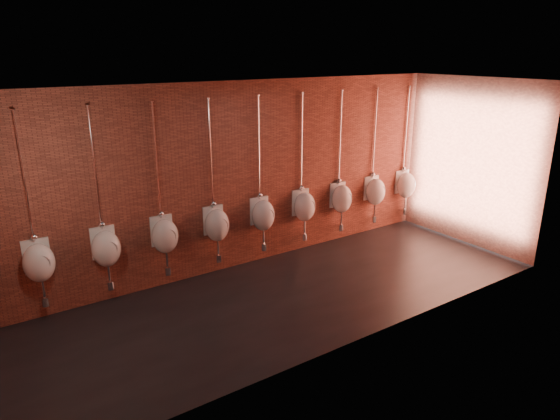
{
  "coord_description": "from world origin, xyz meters",
  "views": [
    {
      "loc": [
        -4.03,
        -5.69,
        3.68
      ],
      "look_at": [
        0.43,
        0.9,
        1.1
      ],
      "focal_mm": 32.0,
      "sensor_mm": 36.0,
      "label": 1
    }
  ],
  "objects_px": {
    "urinal_9": "(406,184)",
    "urinal_1": "(39,262)",
    "urinal_3": "(165,235)",
    "urinal_8": "(375,191)",
    "urinal_4": "(217,224)",
    "urinal_5": "(263,215)",
    "urinal_6": "(304,206)",
    "urinal_7": "(342,198)",
    "urinal_2": "(106,248)"
  },
  "relations": [
    {
      "from": "urinal_2",
      "to": "urinal_5",
      "type": "bearing_deg",
      "value": 0.0
    },
    {
      "from": "urinal_7",
      "to": "urinal_9",
      "type": "xyz_separation_m",
      "value": [
        1.81,
        0.0,
        0.0
      ]
    },
    {
      "from": "urinal_4",
      "to": "urinal_7",
      "type": "relative_size",
      "value": 1.0
    },
    {
      "from": "urinal_9",
      "to": "urinal_1",
      "type": "bearing_deg",
      "value": 180.0
    },
    {
      "from": "urinal_1",
      "to": "urinal_9",
      "type": "relative_size",
      "value": 1.0
    },
    {
      "from": "urinal_4",
      "to": "urinal_5",
      "type": "bearing_deg",
      "value": 0.0
    },
    {
      "from": "urinal_8",
      "to": "urinal_9",
      "type": "xyz_separation_m",
      "value": [
        0.91,
        0.0,
        0.0
      ]
    },
    {
      "from": "urinal_3",
      "to": "urinal_4",
      "type": "bearing_deg",
      "value": 0.0
    },
    {
      "from": "urinal_6",
      "to": "urinal_7",
      "type": "distance_m",
      "value": 0.91
    },
    {
      "from": "urinal_7",
      "to": "urinal_8",
      "type": "xyz_separation_m",
      "value": [
        0.91,
        0.0,
        0.0
      ]
    },
    {
      "from": "urinal_1",
      "to": "urinal_8",
      "type": "relative_size",
      "value": 1.0
    },
    {
      "from": "urinal_3",
      "to": "urinal_1",
      "type": "bearing_deg",
      "value": 180.0
    },
    {
      "from": "urinal_4",
      "to": "urinal_8",
      "type": "bearing_deg",
      "value": 0.0
    },
    {
      "from": "urinal_3",
      "to": "urinal_5",
      "type": "height_order",
      "value": "same"
    },
    {
      "from": "urinal_4",
      "to": "urinal_5",
      "type": "relative_size",
      "value": 1.0
    },
    {
      "from": "urinal_3",
      "to": "urinal_8",
      "type": "distance_m",
      "value": 4.53
    },
    {
      "from": "urinal_4",
      "to": "urinal_9",
      "type": "relative_size",
      "value": 1.0
    },
    {
      "from": "urinal_8",
      "to": "urinal_5",
      "type": "bearing_deg",
      "value": 180.0
    },
    {
      "from": "urinal_7",
      "to": "urinal_8",
      "type": "relative_size",
      "value": 1.0
    },
    {
      "from": "urinal_3",
      "to": "urinal_5",
      "type": "bearing_deg",
      "value": 0.0
    },
    {
      "from": "urinal_2",
      "to": "urinal_3",
      "type": "relative_size",
      "value": 1.0
    },
    {
      "from": "urinal_8",
      "to": "urinal_2",
      "type": "bearing_deg",
      "value": 180.0
    },
    {
      "from": "urinal_1",
      "to": "urinal_9",
      "type": "height_order",
      "value": "same"
    },
    {
      "from": "urinal_1",
      "to": "urinal_7",
      "type": "distance_m",
      "value": 5.44
    },
    {
      "from": "urinal_2",
      "to": "urinal_4",
      "type": "distance_m",
      "value": 1.81
    },
    {
      "from": "urinal_2",
      "to": "urinal_5",
      "type": "xyz_separation_m",
      "value": [
        2.72,
        0.0,
        0.0
      ]
    },
    {
      "from": "urinal_2",
      "to": "urinal_6",
      "type": "height_order",
      "value": "same"
    },
    {
      "from": "urinal_2",
      "to": "urinal_8",
      "type": "relative_size",
      "value": 1.0
    },
    {
      "from": "urinal_9",
      "to": "urinal_5",
      "type": "bearing_deg",
      "value": 180.0
    },
    {
      "from": "urinal_6",
      "to": "urinal_9",
      "type": "height_order",
      "value": "same"
    },
    {
      "from": "urinal_3",
      "to": "urinal_8",
      "type": "height_order",
      "value": "same"
    },
    {
      "from": "urinal_1",
      "to": "urinal_6",
      "type": "height_order",
      "value": "same"
    },
    {
      "from": "urinal_5",
      "to": "urinal_8",
      "type": "height_order",
      "value": "same"
    },
    {
      "from": "urinal_1",
      "to": "urinal_4",
      "type": "bearing_deg",
      "value": 0.0
    },
    {
      "from": "urinal_3",
      "to": "urinal_9",
      "type": "height_order",
      "value": "same"
    },
    {
      "from": "urinal_3",
      "to": "urinal_7",
      "type": "xyz_separation_m",
      "value": [
        3.63,
        0.0,
        0.0
      ]
    },
    {
      "from": "urinal_3",
      "to": "urinal_4",
      "type": "relative_size",
      "value": 1.0
    },
    {
      "from": "urinal_7",
      "to": "urinal_3",
      "type": "bearing_deg",
      "value": 180.0
    },
    {
      "from": "urinal_1",
      "to": "urinal_8",
      "type": "bearing_deg",
      "value": 0.0
    },
    {
      "from": "urinal_4",
      "to": "urinal_8",
      "type": "distance_m",
      "value": 3.63
    },
    {
      "from": "urinal_7",
      "to": "urinal_9",
      "type": "bearing_deg",
      "value": 0.0
    },
    {
      "from": "urinal_2",
      "to": "urinal_7",
      "type": "height_order",
      "value": "same"
    },
    {
      "from": "urinal_5",
      "to": "urinal_9",
      "type": "bearing_deg",
      "value": 0.0
    },
    {
      "from": "urinal_9",
      "to": "urinal_4",
      "type": "bearing_deg",
      "value": 180.0
    },
    {
      "from": "urinal_7",
      "to": "urinal_8",
      "type": "distance_m",
      "value": 0.91
    },
    {
      "from": "urinal_6",
      "to": "urinal_9",
      "type": "xyz_separation_m",
      "value": [
        2.72,
        0.0,
        0.0
      ]
    },
    {
      "from": "urinal_1",
      "to": "urinal_3",
      "type": "bearing_deg",
      "value": 0.0
    },
    {
      "from": "urinal_4",
      "to": "urinal_7",
      "type": "bearing_deg",
      "value": 0.0
    },
    {
      "from": "urinal_2",
      "to": "urinal_5",
      "type": "distance_m",
      "value": 2.72
    },
    {
      "from": "urinal_1",
      "to": "urinal_7",
      "type": "relative_size",
      "value": 1.0
    }
  ]
}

